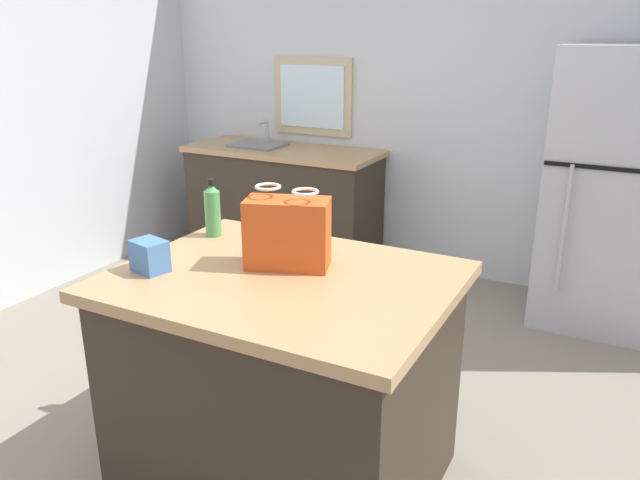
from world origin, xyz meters
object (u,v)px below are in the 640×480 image
shopping_bag (287,233)px  small_box (150,256)px  kitchen_island (285,381)px  refrigerator (610,191)px  bottle (213,210)px

shopping_bag → small_box: bearing=-146.8°
kitchen_island → refrigerator: size_ratio=0.74×
kitchen_island → shopping_bag: shopping_bag is taller
refrigerator → kitchen_island: bearing=-114.2°
refrigerator → small_box: bearing=-121.3°
small_box → bottle: size_ratio=0.50×
shopping_bag → small_box: shopping_bag is taller
shopping_bag → small_box: (-0.44, -0.29, -0.08)m
small_box → shopping_bag: bearing=33.2°
kitchen_island → small_box: 0.73m
shopping_bag → bottle: 0.52m
small_box → bottle: bottle is taller
refrigerator → small_box: refrigerator is taller
small_box → bottle: (-0.05, 0.46, 0.06)m
kitchen_island → bottle: (-0.52, 0.27, 0.57)m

